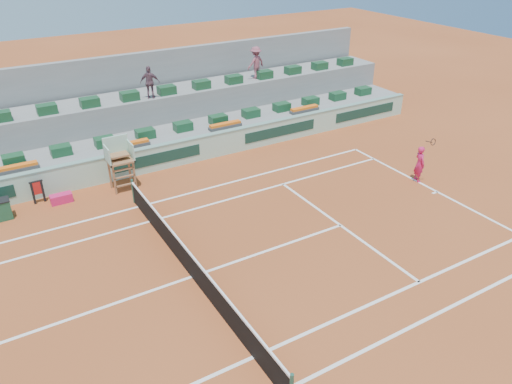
# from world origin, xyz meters

# --- Properties ---
(ground) EXTENTS (90.00, 90.00, 0.00)m
(ground) POSITION_xyz_m (0.00, 0.00, 0.00)
(ground) COLOR #96411D
(ground) RESTS_ON ground
(seating_tier_lower) EXTENTS (36.00, 4.00, 1.20)m
(seating_tier_lower) POSITION_xyz_m (0.00, 10.70, 0.60)
(seating_tier_lower) COLOR gray
(seating_tier_lower) RESTS_ON ground
(seating_tier_upper) EXTENTS (36.00, 2.40, 2.60)m
(seating_tier_upper) POSITION_xyz_m (0.00, 12.30, 1.30)
(seating_tier_upper) COLOR gray
(seating_tier_upper) RESTS_ON ground
(stadium_back_wall) EXTENTS (36.00, 0.40, 4.40)m
(stadium_back_wall) POSITION_xyz_m (0.00, 13.90, 2.20)
(stadium_back_wall) COLOR gray
(stadium_back_wall) RESTS_ON ground
(player_bag) EXTENTS (0.89, 0.40, 0.40)m
(player_bag) POSITION_xyz_m (-2.67, 7.51, 0.20)
(player_bag) COLOR #DB1C5B
(player_bag) RESTS_ON ground
(spectator_mid) EXTENTS (1.05, 0.77, 1.65)m
(spectator_mid) POSITION_xyz_m (3.05, 11.44, 3.43)
(spectator_mid) COLOR #694651
(spectator_mid) RESTS_ON seating_tier_upper
(spectator_right) EXTENTS (1.29, 0.92, 1.81)m
(spectator_right) POSITION_xyz_m (9.59, 11.96, 3.50)
(spectator_right) COLOR #904854
(spectator_right) RESTS_ON seating_tier_upper
(court_lines) EXTENTS (23.89, 11.09, 0.01)m
(court_lines) POSITION_xyz_m (0.00, 0.00, 0.01)
(court_lines) COLOR white
(court_lines) RESTS_ON ground
(tennis_net) EXTENTS (0.10, 11.97, 1.10)m
(tennis_net) POSITION_xyz_m (0.00, 0.00, 0.53)
(tennis_net) COLOR black
(tennis_net) RESTS_ON ground
(advertising_hoarding) EXTENTS (36.00, 0.34, 1.26)m
(advertising_hoarding) POSITION_xyz_m (0.02, 8.50, 0.63)
(advertising_hoarding) COLOR #A9D4BB
(advertising_hoarding) RESTS_ON ground
(umpire_chair) EXTENTS (1.10, 0.90, 2.40)m
(umpire_chair) POSITION_xyz_m (0.00, 7.50, 1.54)
(umpire_chair) COLOR brown
(umpire_chair) RESTS_ON ground
(seat_row_lower) EXTENTS (32.90, 0.60, 0.44)m
(seat_row_lower) POSITION_xyz_m (0.00, 9.80, 1.42)
(seat_row_lower) COLOR #174726
(seat_row_lower) RESTS_ON seating_tier_lower
(seat_row_upper) EXTENTS (32.90, 0.60, 0.44)m
(seat_row_upper) POSITION_xyz_m (0.00, 11.70, 2.82)
(seat_row_upper) COLOR #174726
(seat_row_upper) RESTS_ON seating_tier_upper
(flower_planters) EXTENTS (26.80, 0.36, 0.28)m
(flower_planters) POSITION_xyz_m (-1.50, 9.00, 1.33)
(flower_planters) COLOR #454545
(flower_planters) RESTS_ON seating_tier_lower
(drink_cooler_a) EXTENTS (0.66, 0.57, 0.84)m
(drink_cooler_a) POSITION_xyz_m (-4.95, 7.34, 0.42)
(drink_cooler_a) COLOR #184A2F
(drink_cooler_a) RESTS_ON ground
(towel_rack) EXTENTS (0.55, 0.09, 1.03)m
(towel_rack) POSITION_xyz_m (-3.47, 7.97, 0.60)
(towel_rack) COLOR black
(towel_rack) RESTS_ON ground
(tennis_player) EXTENTS (0.57, 0.92, 2.28)m
(tennis_player) POSITION_xyz_m (11.94, 1.26, 0.86)
(tennis_player) COLOR #DB1C5B
(tennis_player) RESTS_ON ground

